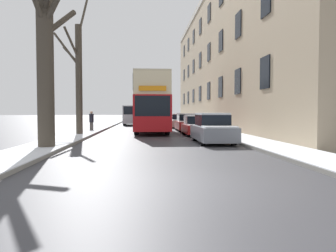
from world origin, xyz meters
name	(u,v)px	position (x,y,z in m)	size (l,w,h in m)	color
ground_plane	(173,185)	(0.00, 0.00, 0.00)	(320.00, 320.00, 0.00)	#38383D
sidewalk_left	(120,120)	(-5.08, 53.00, 0.08)	(2.06, 130.00, 0.16)	gray
sidewalk_right	(175,120)	(5.08, 53.00, 0.08)	(2.06, 130.00, 0.16)	gray
terrace_facade_right	(244,60)	(10.60, 29.31, 7.52)	(9.10, 48.51, 15.04)	tan
bare_tree_left_0	(46,49)	(-4.74, 6.89, 4.26)	(2.41, 3.77, 7.83)	#423A30
bare_tree_left_1	(78,74)	(-5.05, 15.16, 4.19)	(2.19, 3.11, 9.71)	#423A30
double_decker_bus	(151,101)	(-0.10, 18.72, 2.48)	(2.55, 10.05, 4.39)	red
parked_car_0	(213,129)	(2.95, 9.69, 0.72)	(1.75, 4.37, 1.57)	slate
parked_car_1	(196,126)	(2.95, 15.24, 0.64)	(1.69, 4.01, 1.40)	maroon
parked_car_2	(187,123)	(2.95, 20.15, 0.69)	(1.71, 4.11, 1.50)	maroon
parked_car_3	(180,121)	(2.95, 25.95, 0.66)	(1.90, 4.54, 1.44)	silver
oncoming_van	(132,115)	(-2.14, 33.44, 1.28)	(2.06, 4.86, 2.36)	#9EA3AD
pedestrian_left_sidewalk	(91,120)	(-4.91, 19.67, 0.92)	(0.37, 0.37, 1.68)	#4C4742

